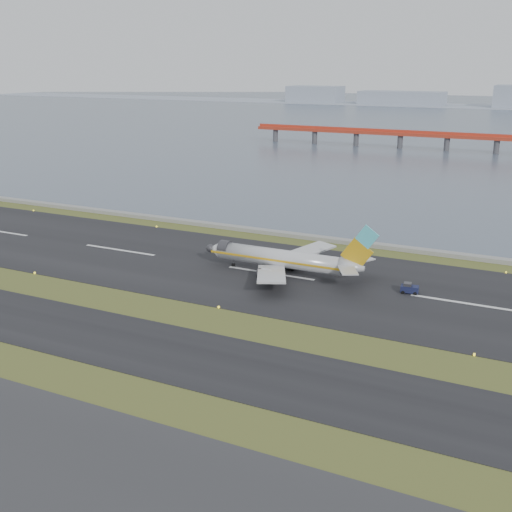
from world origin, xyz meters
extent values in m
plane|color=#34491A|center=(0.00, 0.00, 0.00)|extent=(1000.00, 1000.00, 0.00)
cube|color=black|center=(0.00, -12.00, 0.05)|extent=(1000.00, 18.00, 0.10)
cube|color=black|center=(0.00, 30.00, 0.05)|extent=(1000.00, 45.00, 0.10)
cube|color=gray|center=(0.00, 60.00, 0.50)|extent=(1000.00, 2.50, 1.00)
cube|color=#495669|center=(0.00, 460.00, 0.00)|extent=(1400.00, 800.00, 1.30)
cube|color=#BC3620|center=(20.00, 250.00, 7.50)|extent=(260.00, 5.00, 1.60)
cube|color=#BC3620|center=(20.00, 250.00, 9.00)|extent=(260.00, 0.40, 1.40)
cylinder|color=#4C4C51|center=(-76.00, 250.00, 3.00)|extent=(2.80, 2.80, 7.00)
cylinder|color=#4C4C51|center=(20.00, 250.00, 3.00)|extent=(2.80, 2.80, 7.00)
cube|color=#98A3B4|center=(-220.00, 620.00, 9.00)|extent=(60.00, 35.00, 18.00)
cube|color=#98A3B4|center=(-120.00, 620.00, 7.00)|extent=(90.00, 35.00, 14.00)
cylinder|color=silver|center=(1.56, 30.72, 3.50)|extent=(28.00, 3.80, 3.80)
cone|color=silver|center=(-14.04, 30.72, 3.50)|extent=(3.20, 3.80, 3.80)
cone|color=silver|center=(17.76, 30.72, 3.80)|extent=(5.00, 3.80, 3.80)
cube|color=gold|center=(1.56, 28.80, 3.50)|extent=(31.00, 0.06, 0.45)
cube|color=gold|center=(1.56, 32.64, 3.50)|extent=(31.00, 0.06, 0.45)
cube|color=silver|center=(3.76, 22.22, 2.80)|extent=(11.31, 15.89, 1.66)
cube|color=silver|center=(3.76, 39.22, 2.80)|extent=(11.31, 15.89, 1.66)
cylinder|color=#36353A|center=(2.06, 24.72, 1.60)|extent=(4.20, 2.10, 2.10)
cylinder|color=#36353A|center=(2.06, 36.72, 1.60)|extent=(4.20, 2.10, 2.10)
cube|color=gold|center=(18.56, 30.72, 6.70)|extent=(6.80, 0.35, 6.85)
cube|color=#50D0E4|center=(20.46, 30.72, 10.40)|extent=(4.85, 0.37, 4.90)
cube|color=silver|center=(18.06, 26.92, 4.30)|extent=(5.64, 6.80, 0.22)
cube|color=silver|center=(18.06, 34.52, 4.30)|extent=(5.64, 6.80, 0.22)
cylinder|color=black|center=(-9.44, 30.72, 0.45)|extent=(0.80, 0.28, 0.80)
cylinder|color=black|center=(3.06, 27.92, 0.55)|extent=(1.00, 0.38, 1.00)
cylinder|color=black|center=(3.06, 33.52, 0.55)|extent=(1.00, 0.38, 1.00)
cube|color=#161B3D|center=(29.43, 30.89, 0.95)|extent=(3.58, 2.29, 1.26)
cube|color=#36353A|center=(29.02, 30.84, 1.79)|extent=(1.66, 1.75, 0.74)
cylinder|color=black|center=(28.39, 29.91, 0.37)|extent=(0.77, 0.40, 0.74)
cylinder|color=black|center=(28.18, 31.59, 0.37)|extent=(0.77, 0.40, 0.74)
cylinder|color=black|center=(30.69, 30.20, 0.37)|extent=(0.77, 0.40, 0.74)
cylinder|color=black|center=(30.48, 31.87, 0.37)|extent=(0.77, 0.40, 0.74)
camera|label=1|loc=(54.78, -87.69, 43.06)|focal=45.00mm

